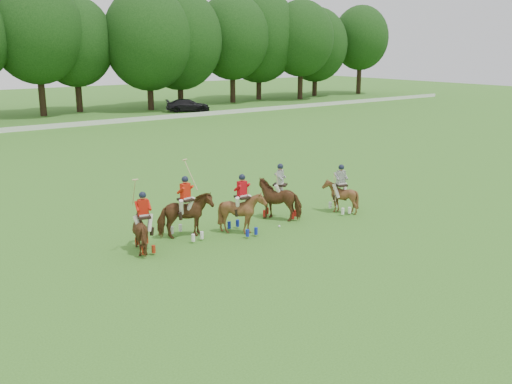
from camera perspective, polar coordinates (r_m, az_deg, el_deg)
ground at (r=19.69m, az=2.13°, el=-7.38°), size 180.00×180.00×0.00m
boundary_rail at (r=53.95m, az=-24.08°, el=5.65°), size 120.00×0.10×0.44m
car_right at (r=65.69m, az=-6.83°, el=8.60°), size 5.31×3.81×1.43m
polo_red_a at (r=21.18m, az=-11.11°, el=-3.75°), size 1.20×1.93×2.78m
polo_red_b at (r=22.28m, az=-7.01°, el=-2.36°), size 2.01×1.79×3.02m
polo_red_c at (r=22.69m, az=-1.39°, el=-2.01°), size 1.41×1.58×2.43m
polo_stripe_a at (r=24.69m, az=2.41°, el=-0.65°), size 1.96×2.20×2.42m
polo_stripe_b at (r=25.84m, az=8.42°, el=-0.36°), size 1.47×1.58×2.20m
polo_ball at (r=23.68m, az=2.34°, el=-3.44°), size 0.09×0.09×0.09m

